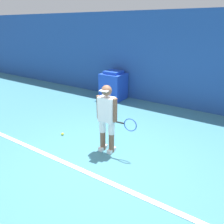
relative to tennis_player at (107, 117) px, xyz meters
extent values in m
plane|color=teal|center=(0.14, -0.38, -0.83)|extent=(24.00, 24.00, 0.00)
cube|color=#234C99|center=(0.14, 3.69, 0.71)|extent=(24.00, 0.10, 3.08)
cube|color=white|center=(0.14, -0.87, -0.83)|extent=(21.60, 0.10, 0.01)
cylinder|color=brown|center=(-0.12, -0.01, -0.61)|extent=(0.12, 0.12, 0.45)
cylinder|color=white|center=(-0.12, -0.01, -0.25)|extent=(0.14, 0.14, 0.28)
cube|color=white|center=(-0.12, -0.01, -0.79)|extent=(0.10, 0.24, 0.08)
cylinder|color=brown|center=(0.10, 0.01, -0.61)|extent=(0.12, 0.12, 0.45)
cylinder|color=white|center=(0.10, 0.01, -0.25)|extent=(0.14, 0.14, 0.28)
cube|color=white|center=(0.10, 0.01, -0.79)|extent=(0.10, 0.24, 0.08)
cube|color=white|center=(-0.01, 0.00, 0.16)|extent=(0.36, 0.23, 0.54)
sphere|color=brown|center=(-0.01, 0.00, 0.57)|extent=(0.22, 0.22, 0.22)
cube|color=white|center=(0.00, -0.10, 0.59)|extent=(0.19, 0.14, 0.02)
cylinder|color=brown|center=(-0.21, -0.02, 0.18)|extent=(0.09, 0.09, 0.51)
cylinder|color=brown|center=(0.19, 0.02, 0.18)|extent=(0.09, 0.09, 0.51)
cylinder|color=black|center=(0.29, 0.03, -0.08)|extent=(0.22, 0.05, 0.03)
torus|color=#2851B2|center=(0.53, 0.05, -0.08)|extent=(0.28, 0.05, 0.28)
sphere|color=#D1E533|center=(-1.39, -0.02, -0.80)|extent=(0.07, 0.07, 0.07)
cube|color=blue|center=(-1.90, 3.19, -0.35)|extent=(0.83, 0.79, 0.97)
cube|color=blue|center=(-1.90, 3.19, 0.18)|extent=(0.58, 0.55, 0.10)
camera|label=1|loc=(2.40, -3.49, 1.81)|focal=35.00mm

